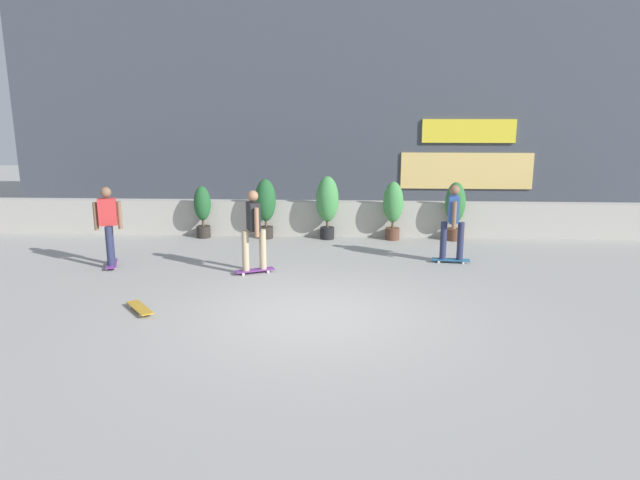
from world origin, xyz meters
The scene contains 12 objects.
ground_plane centered at (0.00, 0.00, 0.00)m, with size 48.00×48.00×0.00m, color #9E9B96.
planter_wall centered at (0.00, 6.00, 0.45)m, with size 18.00×0.40×0.90m, color #B2ADA3.
building_backdrop centered at (0.01, 10.00, 3.25)m, with size 20.00×2.08×6.50m.
potted_plant_0 centered at (-3.23, 5.55, 0.75)m, with size 0.43×0.43×1.34m.
potted_plant_1 centered at (-1.59, 5.55, 0.89)m, with size 0.53×0.53×1.53m.
potted_plant_2 centered at (-0.02, 5.55, 0.95)m, with size 0.57×0.57×1.61m.
potted_plant_3 centered at (1.64, 5.55, 0.86)m, with size 0.50×0.50×1.48m.
potted_plant_4 centered at (3.19, 5.55, 0.86)m, with size 0.50×0.50×1.48m.
skater_foreground centered at (2.76, 3.35, 0.94)m, with size 0.82×0.56×1.70m.
skater_by_wall_left centered at (-4.48, 2.68, 0.94)m, with size 0.53×0.82×1.70m.
skater_by_wall_right centered at (-1.37, 2.33, 0.94)m, with size 0.81×0.52×1.70m.
skateboard_near_camera centered at (-2.90, 0.00, 0.06)m, with size 0.65×0.75×0.08m.
Camera 1 is at (0.52, -8.81, 3.28)m, focal length 32.24 mm.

